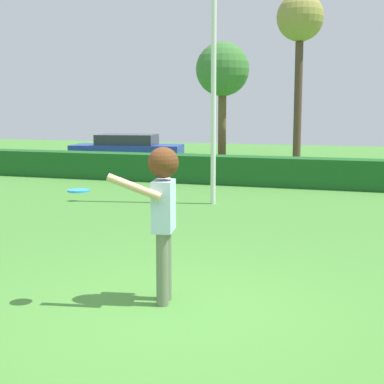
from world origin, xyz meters
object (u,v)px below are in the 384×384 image
lamppost (214,53)px  maple_tree (222,71)px  frisbee (78,191)px  parked_car_blue (127,149)px  bare_elm_tree (300,23)px  person (163,204)px

lamppost → maple_tree: (-3.62, 13.61, 0.53)m
frisbee → parked_car_blue: size_ratio=0.06×
maple_tree → parked_car_blue: bearing=-108.1°
frisbee → maple_tree: 21.37m
lamppost → maple_tree: bearing=104.9°
maple_tree → bare_elm_tree: bearing=-4.6°
person → frisbee: (-0.85, -0.38, 0.16)m
parked_car_blue → bare_elm_tree: bare_elm_tree is taller
person → lamppost: 7.32m
parked_car_blue → bare_elm_tree: 9.78m
bare_elm_tree → parked_car_blue: bearing=-133.4°
frisbee → maple_tree: size_ratio=0.05×
person → bare_elm_tree: size_ratio=0.25×
parked_car_blue → lamppost: bearing=-52.4°
person → lamppost: size_ratio=0.28×
bare_elm_tree → lamppost: bearing=-90.0°
lamppost → maple_tree: 14.10m
person → parked_car_blue: size_ratio=0.40×
bare_elm_tree → maple_tree: bearing=175.4°
parked_car_blue → maple_tree: bearing=71.9°
frisbee → parked_car_blue: 15.82m
parked_car_blue → maple_tree: maple_tree is taller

